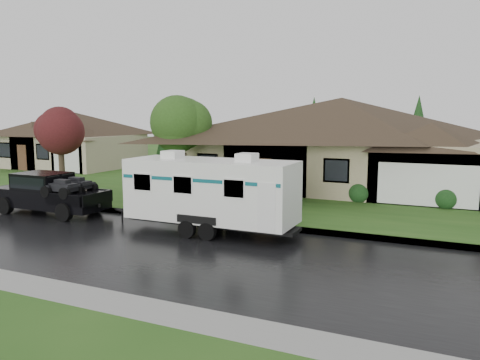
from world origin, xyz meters
name	(u,v)px	position (x,y,z in m)	size (l,w,h in m)	color
ground	(207,237)	(0.00, 0.00, 0.00)	(140.00, 140.00, 0.00)	#29531A
road	(180,250)	(0.00, -2.00, 0.01)	(140.00, 8.00, 0.01)	black
curb	(232,223)	(0.00, 2.25, 0.07)	(140.00, 0.50, 0.15)	gray
lawn	(313,184)	(0.00, 15.00, 0.07)	(140.00, 26.00, 0.15)	#29531A
house_main	(345,133)	(2.29, 13.84, 3.59)	(19.44, 10.80, 6.90)	tan
house_far	(74,135)	(-21.78, 15.85, 2.97)	(10.80, 8.64, 5.80)	tan
tree_left_green	(183,128)	(-5.36, 7.09, 3.97)	(3.33, 3.33, 5.51)	#382B1E
tree_red	(60,131)	(-14.73, 7.30, 3.63)	(3.04, 3.04, 5.03)	#382B1E
shrub_row	(320,189)	(2.00, 9.30, 0.65)	(13.60, 1.00, 1.00)	#143814
pickup_truck	(48,192)	(-9.00, 0.69, 1.04)	(5.84, 2.22, 1.95)	black
travel_trailer	(211,190)	(-0.19, 0.69, 1.71)	(7.20, 2.53, 3.23)	white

